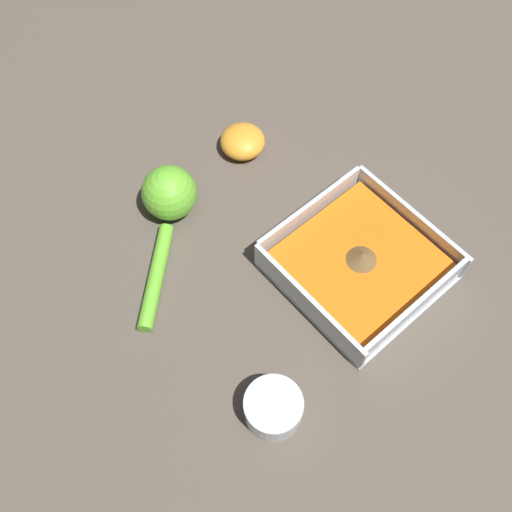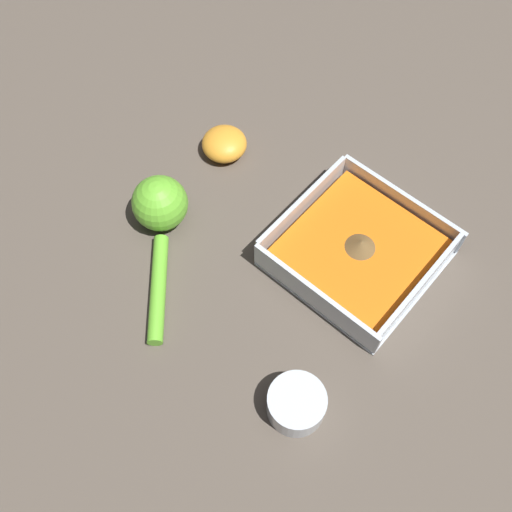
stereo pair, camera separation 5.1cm
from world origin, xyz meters
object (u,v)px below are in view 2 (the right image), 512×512
Objects in this scene: square_dish at (356,251)px; lemon_squeezer at (160,213)px; spice_bowl at (296,404)px; lemon_half at (224,144)px.

lemon_squeezer reaches higher than square_dish.
square_dish is 2.84× the size of spice_bowl.
lemon_half is at bearing 144.83° from spice_bowl.
spice_bowl is 0.30m from lemon_squeezer.
square_dish is at bearing -101.81° from lemon_squeezer.
square_dish is 1.06× the size of lemon_squeezer.
square_dish is at bearing -3.88° from lemon_half.
square_dish is 0.25m from lemon_half.
lemon_squeezer reaches higher than spice_bowl.
lemon_half is (-0.32, 0.23, -0.00)m from spice_bowl.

